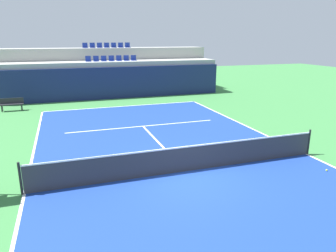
# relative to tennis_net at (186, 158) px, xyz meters

# --- Properties ---
(ground_plane) EXTENTS (80.00, 80.00, 0.00)m
(ground_plane) POSITION_rel_tennis_net_xyz_m (0.00, 0.00, -0.51)
(ground_plane) COLOR #387A3D
(court_surface) EXTENTS (11.00, 24.00, 0.01)m
(court_surface) POSITION_rel_tennis_net_xyz_m (0.00, 0.00, -0.50)
(court_surface) COLOR navy
(court_surface) RESTS_ON ground_plane
(baseline_far) EXTENTS (11.00, 0.10, 0.00)m
(baseline_far) POSITION_rel_tennis_net_xyz_m (0.00, 11.95, -0.50)
(baseline_far) COLOR white
(baseline_far) RESTS_ON court_surface
(sideline_left) EXTENTS (0.10, 24.00, 0.00)m
(sideline_left) POSITION_rel_tennis_net_xyz_m (-5.45, 0.00, -0.50)
(sideline_left) COLOR white
(sideline_left) RESTS_ON court_surface
(sideline_right) EXTENTS (0.10, 24.00, 0.00)m
(sideline_right) POSITION_rel_tennis_net_xyz_m (5.45, 0.00, -0.50)
(sideline_right) COLOR white
(sideline_right) RESTS_ON court_surface
(service_line_far) EXTENTS (8.26, 0.10, 0.00)m
(service_line_far) POSITION_rel_tennis_net_xyz_m (0.00, 6.40, -0.50)
(service_line_far) COLOR white
(service_line_far) RESTS_ON court_surface
(centre_service_line) EXTENTS (0.10, 6.40, 0.00)m
(centre_service_line) POSITION_rel_tennis_net_xyz_m (0.00, 3.20, -0.50)
(centre_service_line) COLOR white
(centre_service_line) RESTS_ON court_surface
(back_wall) EXTENTS (17.80, 0.30, 2.51)m
(back_wall) POSITION_rel_tennis_net_xyz_m (0.00, 15.23, 0.75)
(back_wall) COLOR navy
(back_wall) RESTS_ON ground_plane
(stands_tier_lower) EXTENTS (17.80, 2.40, 2.89)m
(stands_tier_lower) POSITION_rel_tennis_net_xyz_m (0.00, 16.58, 0.94)
(stands_tier_lower) COLOR #9E9E99
(stands_tier_lower) RESTS_ON ground_plane
(stands_tier_upper) EXTENTS (17.80, 2.40, 3.90)m
(stands_tier_upper) POSITION_rel_tennis_net_xyz_m (0.00, 18.98, 1.44)
(stands_tier_upper) COLOR #9E9E99
(stands_tier_upper) RESTS_ON ground_plane
(seating_row_lower) EXTENTS (4.20, 0.44, 0.44)m
(seating_row_lower) POSITION_rel_tennis_net_xyz_m (0.00, 16.68, 2.51)
(seating_row_lower) COLOR navy
(seating_row_lower) RESTS_ON stands_tier_lower
(seating_row_upper) EXTENTS (4.20, 0.44, 0.44)m
(seating_row_upper) POSITION_rel_tennis_net_xyz_m (0.00, 19.08, 3.51)
(seating_row_upper) COLOR navy
(seating_row_upper) RESTS_ON stands_tier_upper
(tennis_net) EXTENTS (11.08, 0.08, 1.07)m
(tennis_net) POSITION_rel_tennis_net_xyz_m (0.00, 0.00, 0.00)
(tennis_net) COLOR black
(tennis_net) RESTS_ON court_surface
(player_bench) EXTENTS (1.50, 0.40, 0.85)m
(player_bench) POSITION_rel_tennis_net_xyz_m (-7.38, 13.00, -0.00)
(player_bench) COLOR #232328
(player_bench) RESTS_ON ground_plane
(tennis_ball_1) EXTENTS (0.07, 0.07, 0.07)m
(tennis_ball_1) POSITION_rel_tennis_net_xyz_m (4.90, -1.64, -0.47)
(tennis_ball_1) COLOR #CCE033
(tennis_ball_1) RESTS_ON court_surface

